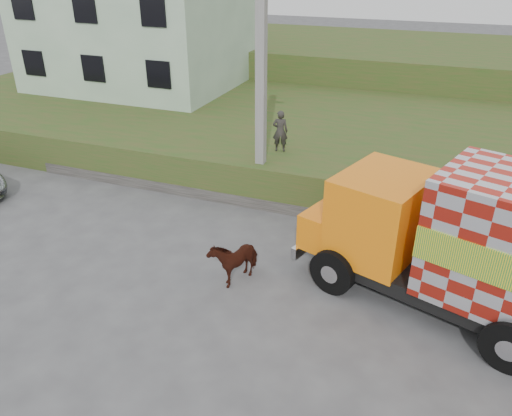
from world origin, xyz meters
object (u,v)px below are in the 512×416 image
at_px(utility_pole, 261,88).
at_px(cow, 234,258).
at_px(pedestrian, 280,131).
at_px(cargo_truck, 497,252).

height_order(utility_pole, cow, utility_pole).
relative_size(cow, pedestrian, 0.98).
bearing_deg(cow, utility_pole, 122.07).
distance_m(utility_pole, pedestrian, 2.26).
distance_m(utility_pole, cow, 5.85).
xyz_separation_m(utility_pole, cow, (0.98, -4.62, -3.45)).
relative_size(utility_pole, cow, 5.43).
xyz_separation_m(utility_pole, cargo_truck, (7.24, -4.11, -2.14)).
bearing_deg(cow, pedestrian, 117.10).
height_order(cow, pedestrian, pedestrian).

